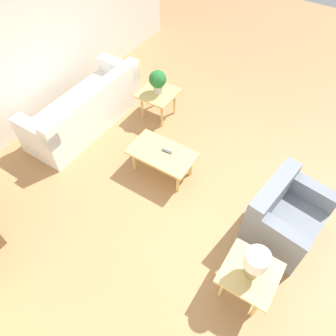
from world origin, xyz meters
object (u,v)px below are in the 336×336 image
at_px(coffee_table, 162,155).
at_px(table_lamp, 256,262).
at_px(side_table_lamp, 250,275).
at_px(armchair, 284,217).
at_px(side_table_plant, 158,95).
at_px(sofa, 86,110).
at_px(potted_plant, 158,80).

height_order(coffee_table, table_lamp, table_lamp).
bearing_deg(side_table_lamp, coffee_table, -29.17).
xyz_separation_m(armchair, coffee_table, (1.85, -0.02, 0.04)).
bearing_deg(coffee_table, side_table_lamp, 150.83).
distance_m(armchair, table_lamp, 1.06).
height_order(armchair, table_lamp, table_lamp).
bearing_deg(side_table_plant, sofa, 43.20).
relative_size(potted_plant, table_lamp, 0.98).
distance_m(side_table_plant, side_table_lamp, 3.27).
bearing_deg(sofa, coffee_table, 83.61).
xyz_separation_m(coffee_table, side_table_lamp, (-1.78, 1.00, 0.06)).
bearing_deg(coffee_table, potted_plant, -53.97).
bearing_deg(sofa, table_lamp, 71.49).
height_order(sofa, table_lamp, table_lamp).
bearing_deg(potted_plant, table_lamp, 141.25).
xyz_separation_m(armchair, side_table_lamp, (0.06, 0.97, 0.10)).
distance_m(armchair, potted_plant, 2.85).
xyz_separation_m(potted_plant, table_lamp, (-2.55, 2.05, 0.02)).
height_order(potted_plant, table_lamp, table_lamp).
xyz_separation_m(coffee_table, side_table_plant, (0.76, -1.05, 0.06)).
relative_size(coffee_table, side_table_plant, 1.62).
height_order(side_table_lamp, potted_plant, potted_plant).
bearing_deg(side_table_plant, potted_plant, -45.00).
xyz_separation_m(side_table_plant, side_table_lamp, (-2.55, 2.05, 0.00)).
height_order(sofa, armchair, armchair).
relative_size(sofa, potted_plant, 5.29).
xyz_separation_m(sofa, table_lamp, (-3.44, 1.20, 0.44)).
distance_m(sofa, side_table_lamp, 3.65).
distance_m(coffee_table, side_table_plant, 1.30).
distance_m(sofa, table_lamp, 3.67).
height_order(coffee_table, side_table_plant, side_table_plant).
relative_size(side_table_lamp, table_lamp, 1.44).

